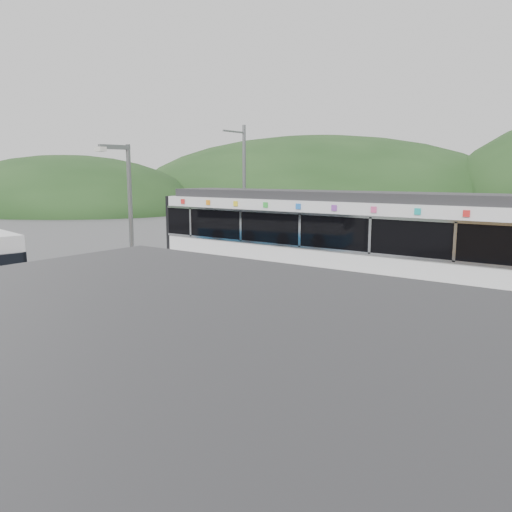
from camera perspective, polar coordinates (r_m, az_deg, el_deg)
The scene contains 8 objects.
ground at distance 16.29m, azimuth -0.10°, elevation -6.50°, with size 120.00×120.00×0.00m, color #4C4C4F.
hills at distance 18.74m, azimuth 25.69°, elevation -5.34°, with size 146.00×149.00×26.00m.
platform at distance 18.94m, azimuth 5.81°, elevation -3.84°, with size 26.00×3.20×0.30m, color #9E9E99.
yellow_line at distance 17.82m, azimuth 3.71°, elevation -4.13°, with size 26.00×0.10×0.01m, color yellow.
train at distance 20.36m, azimuth 13.30°, elevation 2.35°, with size 20.44×3.01×3.74m.
catenary_mast_west at distance 26.74m, azimuth -1.40°, elevation 7.59°, with size 0.18×1.80×7.00m.
station_shelter at distance 5.67m, azimuth -5.20°, elevation -21.17°, with size 9.20×6.20×3.00m.
lamp_post at distance 14.30m, azimuth -14.46°, elevation 3.86°, with size 0.38×0.97×5.25m.
Camera 1 is at (9.25, -12.66, 4.42)m, focal length 35.00 mm.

